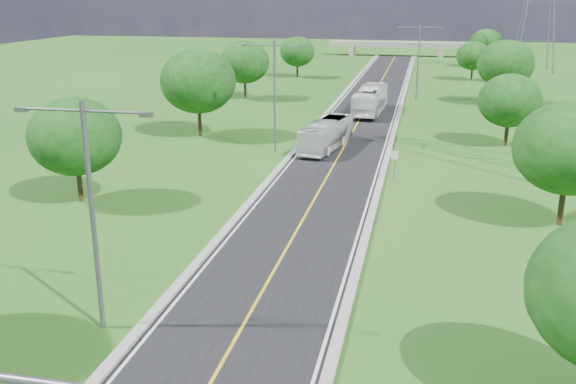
{
  "coord_description": "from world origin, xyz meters",
  "views": [
    {
      "loc": [
        7.21,
        -10.83,
        14.1
      ],
      "look_at": [
        -0.22,
        23.79,
        3.0
      ],
      "focal_mm": 40.0,
      "sensor_mm": 36.0,
      "label": 1
    }
  ],
  "objects": [
    {
      "name": "tree_le",
      "position": [
        -14.5,
        98.0,
        4.33
      ],
      "size": [
        5.88,
        5.88,
        6.84
      ],
      "color": "black",
      "rests_on": "ground"
    },
    {
      "name": "curb_left",
      "position": [
        -4.25,
        66.0,
        0.11
      ],
      "size": [
        0.5,
        150.0,
        0.22
      ],
      "primitive_type": "cube",
      "color": "gray",
      "rests_on": "ground"
    },
    {
      "name": "tree_lc",
      "position": [
        -15.0,
        50.0,
        5.58
      ],
      "size": [
        7.56,
        7.56,
        8.79
      ],
      "color": "black",
      "rests_on": "ground"
    },
    {
      "name": "bus_outbound",
      "position": [
        0.8,
        66.09,
        1.68
      ],
      "size": [
        3.39,
        11.8,
        3.25
      ],
      "primitive_type": "imported",
      "rotation": [
        0.0,
        0.0,
        3.08
      ],
      "color": "white",
      "rests_on": "road"
    },
    {
      "name": "road",
      "position": [
        0.0,
        66.0,
        0.03
      ],
      "size": [
        8.0,
        150.0,
        0.06
      ],
      "primitive_type": "cube",
      "color": "black",
      "rests_on": "ground"
    },
    {
      "name": "streetlight_near_left",
      "position": [
        -6.0,
        12.0,
        5.94
      ],
      "size": [
        5.9,
        0.25,
        10.0
      ],
      "color": "slate",
      "rests_on": "ground"
    },
    {
      "name": "speed_limit_sign",
      "position": [
        5.2,
        37.98,
        1.6
      ],
      "size": [
        0.55,
        0.09,
        2.4
      ],
      "color": "slate",
      "rests_on": "ground"
    },
    {
      "name": "tree_lb",
      "position": [
        -16.0,
        28.0,
        4.64
      ],
      "size": [
        6.3,
        6.3,
        7.33
      ],
      "color": "black",
      "rests_on": "ground"
    },
    {
      "name": "curb_right",
      "position": [
        4.25,
        66.0,
        0.11
      ],
      "size": [
        0.5,
        150.0,
        0.22
      ],
      "primitive_type": "cube",
      "color": "gray",
      "rests_on": "ground"
    },
    {
      "name": "tree_rb",
      "position": [
        16.0,
        30.0,
        4.95
      ],
      "size": [
        6.72,
        6.72,
        7.82
      ],
      "color": "black",
      "rests_on": "ground"
    },
    {
      "name": "tree_ld",
      "position": [
        -17.0,
        74.0,
        4.95
      ],
      "size": [
        6.72,
        6.72,
        7.82
      ],
      "color": "black",
      "rests_on": "ground"
    },
    {
      "name": "ground",
      "position": [
        0.0,
        60.0,
        0.0
      ],
      "size": [
        260.0,
        260.0,
        0.0
      ],
      "primitive_type": "plane",
      "color": "#215016",
      "rests_on": "ground"
    },
    {
      "name": "tree_re",
      "position": [
        14.5,
        100.0,
        4.02
      ],
      "size": [
        5.46,
        5.46,
        6.35
      ],
      "color": "black",
      "rests_on": "ground"
    },
    {
      "name": "bus_inbound",
      "position": [
        -1.55,
        46.93,
        1.43
      ],
      "size": [
        3.9,
        10.09,
        2.74
      ],
      "primitive_type": "imported",
      "rotation": [
        0.0,
        0.0,
        -0.17
      ],
      "color": "silver",
      "rests_on": "road"
    },
    {
      "name": "overpass",
      "position": [
        0.0,
        140.0,
        2.41
      ],
      "size": [
        30.0,
        3.0,
        3.2
      ],
      "color": "gray",
      "rests_on": "ground"
    },
    {
      "name": "streetlight_mid_left",
      "position": [
        -6.0,
        45.0,
        5.94
      ],
      "size": [
        5.9,
        0.25,
        10.0
      ],
      "color": "slate",
      "rests_on": "ground"
    },
    {
      "name": "tree_rf",
      "position": [
        18.0,
        120.0,
        4.64
      ],
      "size": [
        6.3,
        6.3,
        7.33
      ],
      "color": "black",
      "rests_on": "ground"
    },
    {
      "name": "tree_rd",
      "position": [
        17.0,
        76.0,
        5.27
      ],
      "size": [
        7.14,
        7.14,
        8.3
      ],
      "color": "black",
      "rests_on": "ground"
    },
    {
      "name": "streetlight_far_right",
      "position": [
        6.0,
        78.0,
        5.94
      ],
      "size": [
        5.9,
        0.25,
        10.0
      ],
      "color": "slate",
      "rests_on": "ground"
    },
    {
      "name": "tree_rc",
      "position": [
        15.0,
        52.0,
        4.33
      ],
      "size": [
        5.88,
        5.88,
        6.84
      ],
      "color": "black",
      "rests_on": "ground"
    }
  ]
}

